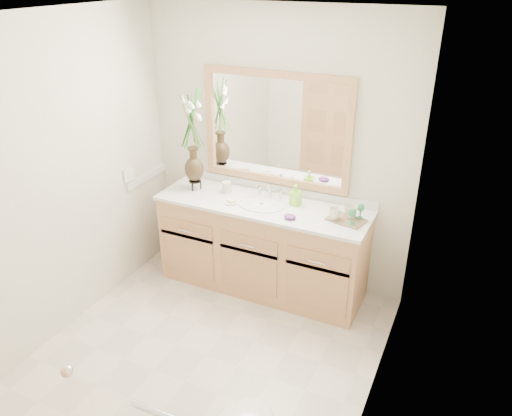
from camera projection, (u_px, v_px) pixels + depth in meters
The scene contains 22 objects.
floor at pixel (206, 355), 3.75m from camera, with size 2.60×2.60×0.00m, color beige.
ceiling at pixel (187, 15), 2.70m from camera, with size 2.40×2.60×0.02m, color white.
wall_back at pixel (276, 152), 4.28m from camera, with size 2.40×0.02×2.40m, color white.
wall_front at pixel (43, 334), 2.17m from camera, with size 2.40×0.02×2.40m, color white.
wall_left at pixel (58, 182), 3.68m from camera, with size 0.02×2.60×2.40m, color white.
wall_right at pixel (384, 254), 2.77m from camera, with size 0.02×2.60×2.40m, color white.
vanity at pixel (262, 247), 4.40m from camera, with size 1.80×0.55×0.80m.
counter at pixel (262, 205), 4.22m from camera, with size 1.84×0.57×0.03m, color silver.
sink at pixel (262, 210), 4.22m from camera, with size 0.38×0.34×0.23m.
mirror at pixel (276, 129), 4.18m from camera, with size 1.32×0.04×0.97m.
switch_plate at pixel (129, 175), 4.40m from camera, with size 0.02×0.12×0.12m, color white.
door at pixel (7, 347), 2.38m from camera, with size 0.80×0.03×2.00m, color tan.
flower_vase at pixel (192, 130), 4.24m from camera, with size 0.20×0.20×0.81m.
tumbler at pixel (227, 187), 4.40m from camera, with size 0.08×0.08×0.10m, color beige.
soap_dish at pixel (231, 202), 4.21m from camera, with size 0.10×0.10×0.03m.
soap_bottle at pixel (295, 196), 4.16m from camera, with size 0.07×0.08×0.16m, color #97EB37.
purple_dish at pixel (290, 217), 3.95m from camera, with size 0.10×0.08×0.04m, color #5F2672.
tray at pixel (346, 220), 3.93m from camera, with size 0.28×0.19×0.01m, color brown.
mug_left at pixel (334, 213), 3.91m from camera, with size 0.10×0.09×0.10m, color beige.
mug_right at pixel (351, 211), 3.93m from camera, with size 0.11×0.10×0.11m, color beige.
goblet_front at pixel (352, 214), 3.81m from camera, with size 0.06×0.06×0.13m.
goblet_back at pixel (361, 208), 3.91m from camera, with size 0.06×0.06×0.13m.
Camera 1 is at (1.57, -2.45, 2.65)m, focal length 35.00 mm.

